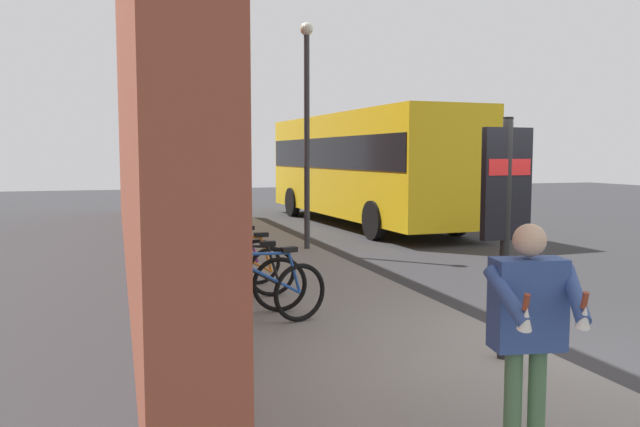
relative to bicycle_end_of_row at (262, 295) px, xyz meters
The scene contains 12 objects.
ground 5.57m from the bicycle_end_of_row, 40.77° to the right, with size 60.00×60.00×0.00m, color #2D2D30.
sidewalk_pavement 6.28m from the bicycle_end_of_row, ahead, with size 24.00×3.50×0.12m, color gray.
station_facade 8.14m from the bicycle_end_of_row, ahead, with size 22.00×0.65×8.27m.
bicycle_end_of_row is the anchor object (origin of this frame).
bicycle_under_window 0.75m from the bicycle_end_of_row, 10.19° to the left, with size 0.48×1.77×0.97m.
bicycle_by_door 1.60m from the bicycle_end_of_row, ahead, with size 0.48×1.77×0.97m.
bicycle_far_end 2.53m from the bicycle_end_of_row, ahead, with size 0.48×1.77×0.97m.
transit_info_sign 3.01m from the bicycle_end_of_row, 132.07° to the right, with size 0.13×0.55×2.40m.
city_bus 12.55m from the bicycle_end_of_row, 26.79° to the right, with size 10.61×3.04×3.35m.
pedestrian_near_bus 4.43m from the bicycle_end_of_row, ahead, with size 0.53×0.40×1.54m.
tourist_with_hotdogs 4.01m from the bicycle_end_of_row, 166.85° to the right, with size 0.61×0.61×1.60m.
street_lamp 6.92m from the bicycle_end_of_row, 21.07° to the right, with size 0.28×0.28×4.82m.
Camera 1 is at (-5.50, 4.21, 2.16)m, focal length 36.14 mm.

